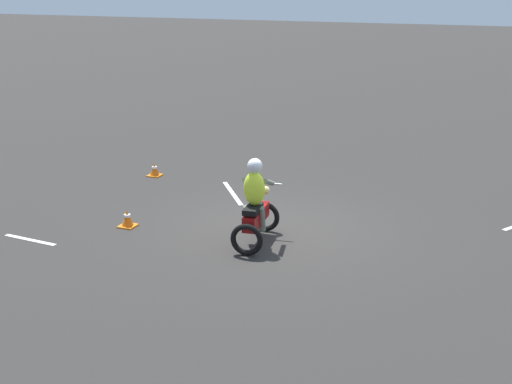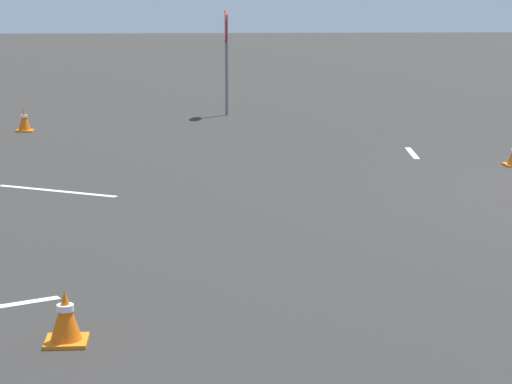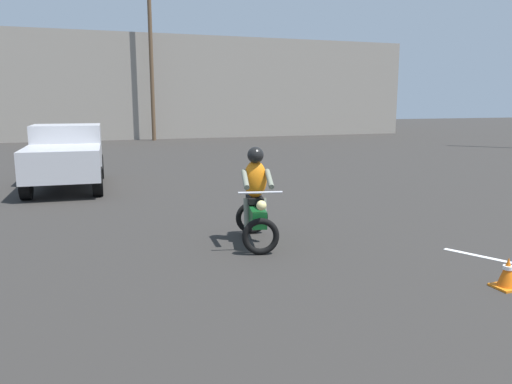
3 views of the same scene
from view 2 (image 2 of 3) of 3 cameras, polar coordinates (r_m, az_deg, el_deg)
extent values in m
cylinder|color=slate|center=(22.08, -1.69, 7.25)|extent=(0.07, 0.07, 2.20)
cylinder|color=red|center=(22.04, -1.76, 9.45)|extent=(0.70, 0.03, 0.70)
cylinder|color=white|center=(22.04, -1.80, 9.45)|extent=(0.60, 0.01, 0.60)
cube|color=orange|center=(19.98, -13.08, 3.43)|extent=(0.32, 0.32, 0.03)
cone|color=orange|center=(19.96, -13.10, 4.07)|extent=(0.24, 0.24, 0.42)
cylinder|color=white|center=(19.95, -13.11, 4.24)|extent=(0.13, 0.13, 0.05)
cube|color=orange|center=(7.80, -10.77, -8.37)|extent=(0.32, 0.32, 0.03)
cone|color=orange|center=(7.73, -10.83, -6.92)|extent=(0.24, 0.24, 0.38)
cylinder|color=white|center=(7.72, -10.85, -6.51)|extent=(0.13, 0.13, 0.05)
cube|color=silver|center=(16.97, 8.91, 2.22)|extent=(1.23, 0.22, 0.01)
cube|color=silver|center=(13.76, -11.34, 0.07)|extent=(1.00, 1.71, 0.01)
camera|label=1|loc=(10.36, -46.33, 20.59)|focal=50.00mm
camera|label=3|loc=(4.40, 56.97, 3.85)|focal=35.00mm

